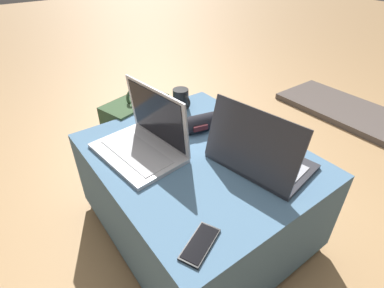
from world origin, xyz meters
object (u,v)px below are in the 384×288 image
Objects in this scene: cell_phone at (200,244)px; wrist_brace at (197,124)px; laptop_far at (258,155)px; backpack at (137,137)px; laptop_near at (144,140)px; coffee_mug at (181,99)px.

cell_phone is 0.60m from wrist_brace.
backpack is at bearing -0.18° from laptop_far.
laptop_far is 0.42m from cell_phone.
laptop_near reaches higher than wrist_brace.
laptop_far reaches higher than backpack.
cell_phone is at bearing 58.51° from backpack.
laptop_far reaches higher than coffee_mug.
laptop_near is 3.32× the size of coffee_mug.
cell_phone is at bearing -36.30° from wrist_brace.
coffee_mug is at bearing -56.03° from cell_phone.
laptop_far is 2.54× the size of cell_phone.
coffee_mug is at bearing 114.59° from backpack.
wrist_brace is (-0.49, 0.36, 0.03)m from cell_phone.
laptop_near is at bearing 30.99° from laptop_far.
laptop_near is 0.97× the size of laptop_far.
wrist_brace is 0.24m from coffee_mug.
cell_phone is 0.98m from backpack.
laptop_near reaches higher than coffee_mug.
laptop_near is 0.75× the size of backpack.
wrist_brace is at bearing -18.07° from coffee_mug.
laptop_far reaches higher than wrist_brace.
cell_phone is at bearing -31.20° from coffee_mug.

